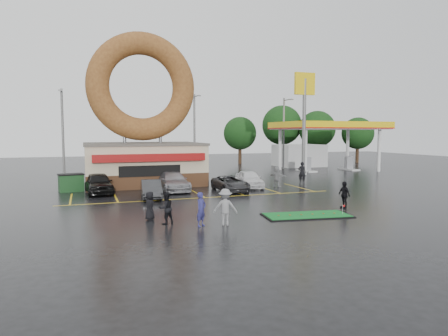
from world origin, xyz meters
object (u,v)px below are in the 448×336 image
object	(u,v)px
car_black	(99,183)
person_blue	(201,209)
streetlight_right	(284,131)
car_white	(249,179)
car_silver	(173,181)
gas_station	(315,140)
putting_green	(307,215)
car_dgrey	(151,189)
shell_sign	(304,105)
donut_shop	(143,134)
streetlight_mid	(195,131)
streetlight_left	(63,131)
person_cameraman	(344,195)
car_grey	(230,183)
dumpster	(71,183)

from	to	relation	value
car_black	person_blue	bearing A→B (deg)	-75.46
streetlight_right	car_white	world-z (taller)	streetlight_right
car_black	car_silver	distance (m)	5.67
gas_station	putting_green	distance (m)	30.54
car_dgrey	putting_green	world-z (taller)	car_dgrey
shell_sign	car_dgrey	world-z (taller)	shell_sign
shell_sign	putting_green	xyz separation A→B (m)	(-9.50, -16.49, -7.34)
donut_shop	streetlight_mid	world-z (taller)	donut_shop
streetlight_left	person_cameraman	world-z (taller)	streetlight_left
streetlight_left	car_grey	distance (m)	19.46
donut_shop	car_black	world-z (taller)	donut_shop
gas_station	person_cameraman	bearing A→B (deg)	-118.56
shell_sign	gas_station	bearing A→B (deg)	51.93
shell_sign	dumpster	distance (m)	23.17
streetlight_left	car_dgrey	xyz separation A→B (m)	(6.36, -15.39, -4.14)
streetlight_left	streetlight_mid	xyz separation A→B (m)	(14.00, 1.00, 0.00)
person_blue	car_silver	bearing A→B (deg)	45.93
car_dgrey	person_cameraman	world-z (taller)	person_cameraman
streetlight_right	car_dgrey	distance (m)	26.56
shell_sign	person_cameraman	distance (m)	17.69
car_grey	person_cameraman	distance (m)	9.96
shell_sign	car_silver	distance (m)	16.43
car_white	car_dgrey	bearing A→B (deg)	-155.57
streetlight_left	putting_green	xyz separation A→B (m)	(13.50, -24.41, -4.74)
gas_station	dumpster	distance (m)	31.25
car_silver	streetlight_mid	bearing A→B (deg)	67.89
car_dgrey	person_blue	bearing A→B (deg)	-78.81
streetlight_mid	streetlight_right	bearing A→B (deg)	4.76
streetlight_right	person_cameraman	xyz separation A→B (m)	(-9.16, -25.15, -3.96)
streetlight_left	putting_green	distance (m)	28.30
streetlight_left	putting_green	bearing A→B (deg)	-61.06
car_dgrey	person_cameraman	size ratio (longest dim) A/B	2.36
shell_sign	streetlight_left	world-z (taller)	shell_sign
gas_station	car_black	distance (m)	30.13
streetlight_left	streetlight_mid	distance (m)	14.04
shell_sign	person_cameraman	xyz separation A→B (m)	(-6.16, -15.23, -6.56)
streetlight_left	streetlight_right	xyz separation A→B (m)	(26.00, 2.00, 0.00)
streetlight_left	car_white	xyz separation A→B (m)	(15.00, -12.69, -4.06)
streetlight_right	putting_green	distance (m)	29.60
car_black	dumpster	world-z (taller)	car_black
streetlight_mid	person_blue	size ratio (longest dim) A/B	5.34
person_cameraman	dumpster	size ratio (longest dim) A/B	0.91
car_black	person_cameraman	xyz separation A→B (m)	(13.90, -11.23, 0.03)
car_white	person_blue	bearing A→B (deg)	-115.36
shell_sign	car_dgrey	distance (m)	19.44
car_black	car_dgrey	size ratio (longest dim) A/B	1.19
gas_station	car_silver	xyz separation A→B (m)	(-21.39, -13.25, -2.97)
person_cameraman	shell_sign	bearing A→B (deg)	155.54
streetlight_mid	person_blue	xyz separation A→B (m)	(-6.69, -25.82, -3.94)
car_silver	person_blue	size ratio (longest dim) A/B	3.00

